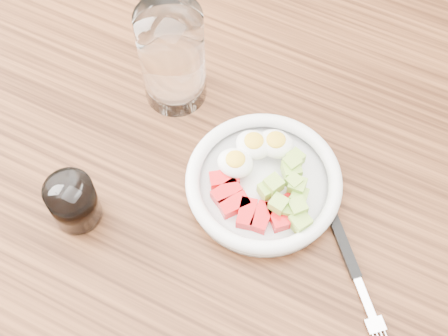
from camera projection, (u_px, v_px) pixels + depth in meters
The scene contains 6 objects.
ground at pixel (226, 330), 1.50m from camera, with size 4.00×4.00×0.00m, color brown.
dining_table at pixel (227, 218), 0.91m from camera, with size 1.50×0.90×0.77m.
bowl at pixel (264, 180), 0.81m from camera, with size 0.20×0.20×0.05m.
fork at pixel (351, 263), 0.77m from camera, with size 0.14×0.15×0.01m.
water_glass at pixel (172, 57), 0.83m from camera, with size 0.09×0.09×0.16m, color white.
coffee_glass at pixel (73, 202), 0.78m from camera, with size 0.06×0.06×0.07m.
Camera 1 is at (0.16, -0.33, 1.51)m, focal length 50.00 mm.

